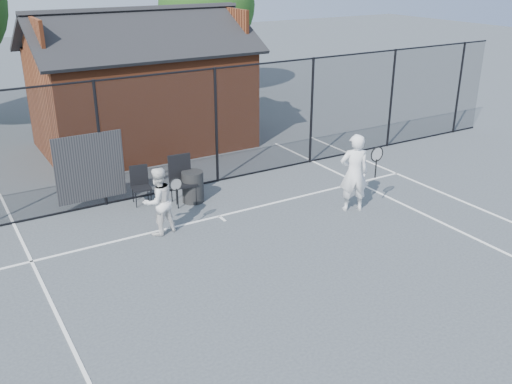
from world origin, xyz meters
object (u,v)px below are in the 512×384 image
waste_bin (193,187)px  chair_right (183,181)px  clubhouse (142,95)px  player_front (354,173)px  player_back (158,201)px  chair_left (141,186)px

waste_bin → chair_right: bearing=180.0°
waste_bin → clubhouse: bearing=82.7°
chair_right → waste_bin: chair_right is taller
player_front → player_back: bearing=165.1°
clubhouse → chair_right: size_ratio=5.67×
player_front → chair_right: 4.02m
chair_right → chair_left: bearing=155.0°
player_front → chair_right: size_ratio=1.61×
chair_left → waste_bin: size_ratio=1.18×
clubhouse → player_front: clubhouse is taller
player_front → waste_bin: size_ratio=2.41×
player_front → chair_right: player_front is taller
player_front → chair_left: 5.02m
clubhouse → player_back: bearing=-107.9°
chair_left → chair_right: 1.01m
waste_bin → player_front: bearing=-38.3°
player_back → chair_left: bearing=82.3°
player_front → player_back: player_front is taller
player_back → chair_right: (1.10, 1.21, -0.17)m
clubhouse → chair_right: clubhouse is taller
clubhouse → player_back: (-1.97, -6.11, -0.87)m
player_front → waste_bin: player_front is taller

